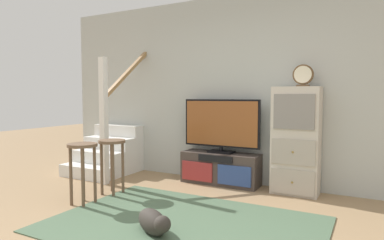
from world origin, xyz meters
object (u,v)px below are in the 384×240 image
(television, at_px, (221,124))
(side_cabinet, at_px, (296,141))
(bar_stool_far, at_px, (112,154))
(media_console, at_px, (220,168))
(dog, at_px, (154,222))
(desk_clock, at_px, (303,75))
(bar_stool_near, at_px, (83,159))

(television, distance_m, side_cabinet, 1.06)
(television, relative_size, side_cabinet, 0.82)
(bar_stool_far, bearing_deg, side_cabinet, 28.52)
(media_console, xyz_separation_m, bar_stool_far, (-1.02, -1.11, 0.30))
(television, relative_size, dog, 2.29)
(desk_clock, bearing_deg, television, 178.53)
(media_console, distance_m, side_cabinet, 1.14)
(television, bearing_deg, media_console, -90.00)
(bar_stool_far, bearing_deg, desk_clock, 27.38)
(media_console, xyz_separation_m, dog, (0.17, -1.92, -0.11))
(media_console, xyz_separation_m, bar_stool_near, (-1.04, -1.59, 0.31))
(bar_stool_near, height_order, dog, bar_stool_near)
(side_cabinet, distance_m, desk_clock, 0.83)
(desk_clock, bearing_deg, bar_stool_far, -152.62)
(bar_stool_near, bearing_deg, dog, -15.10)
(television, xyz_separation_m, side_cabinet, (1.04, -0.01, -0.17))
(side_cabinet, xyz_separation_m, desk_clock, (0.07, -0.02, 0.83))
(television, bearing_deg, side_cabinet, -0.75)
(bar_stool_near, distance_m, dog, 1.32)
(bar_stool_near, distance_m, bar_stool_far, 0.48)
(bar_stool_near, xyz_separation_m, dog, (1.21, -0.33, -0.41))
(media_console, height_order, bar_stool_far, bar_stool_far)
(media_console, height_order, side_cabinet, side_cabinet)
(television, height_order, bar_stool_far, television)
(desk_clock, xyz_separation_m, bar_stool_far, (-2.14, -1.11, -0.99))
(television, height_order, dog, television)
(dog, bearing_deg, television, 95.04)
(side_cabinet, distance_m, dog, 2.19)
(bar_stool_near, xyz_separation_m, bar_stool_far, (0.02, 0.48, -0.01))
(side_cabinet, bearing_deg, dog, -114.31)
(dog, bearing_deg, bar_stool_near, 164.90)
(media_console, bearing_deg, desk_clock, -0.25)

